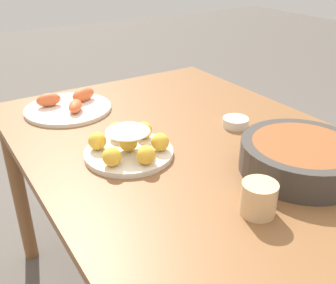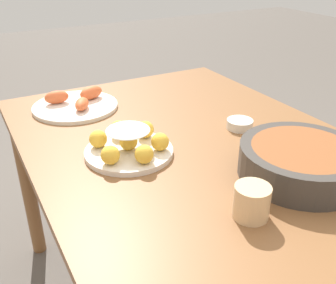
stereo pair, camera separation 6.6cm
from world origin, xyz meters
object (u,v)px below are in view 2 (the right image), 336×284
serving_bowl (301,161)px  sauce_bowl (240,124)px  seafood_platter (76,104)px  dining_table (206,178)px  cup_near (252,202)px  cake_plate (129,144)px

serving_bowl → sauce_bowl: (-0.32, 0.05, -0.03)m
sauce_bowl → seafood_platter: size_ratio=0.28×
dining_table → cup_near: cup_near is taller
dining_table → cake_plate: (-0.11, -0.20, 0.12)m
seafood_platter → cup_near: size_ratio=3.80×
cake_plate → serving_bowl: bearing=47.1°
seafood_platter → cup_near: (0.84, 0.16, 0.02)m
dining_table → cup_near: (0.30, -0.08, 0.13)m
cake_plate → sauce_bowl: size_ratio=2.98×
seafood_platter → cake_plate: bearing=4.0°
dining_table → seafood_platter: (-0.54, -0.23, 0.10)m
cake_plate → sauce_bowl: cake_plate is taller
seafood_platter → cup_near: bearing=10.5°
sauce_bowl → dining_table: bearing=-63.8°
cake_plate → sauce_bowl: 0.40m
cake_plate → cup_near: cake_plate is taller
serving_bowl → seafood_platter: serving_bowl is taller
cake_plate → seafood_platter: 0.43m
dining_table → cake_plate: cake_plate is taller
serving_bowl → seafood_platter: 0.86m
cup_near → sauce_bowl: bearing=145.0°
dining_table → sauce_bowl: bearing=116.2°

